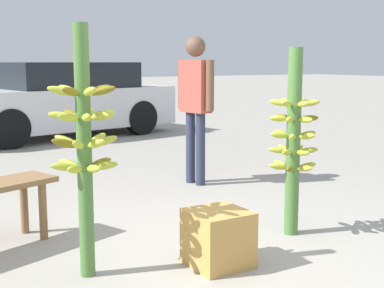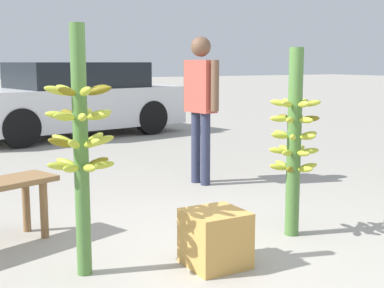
{
  "view_description": "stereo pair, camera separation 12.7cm",
  "coord_description": "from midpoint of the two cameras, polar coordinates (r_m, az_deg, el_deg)",
  "views": [
    {
      "loc": [
        -1.9,
        -2.79,
        1.33
      ],
      "look_at": [
        0.17,
        0.6,
        0.71
      ],
      "focal_mm": 50.0,
      "sensor_mm": 36.0,
      "label": 1
    },
    {
      "loc": [
        -1.79,
        -2.85,
        1.33
      ],
      "look_at": [
        0.17,
        0.6,
        0.71
      ],
      "focal_mm": 50.0,
      "sensor_mm": 36.0,
      "label": 2
    }
  ],
  "objects": [
    {
      "name": "ground_plane",
      "position": [
        3.62,
        1.7,
        -12.75
      ],
      "size": [
        80.0,
        80.0,
        0.0
      ],
      "primitive_type": "plane",
      "color": "#9E998E"
    },
    {
      "name": "banana_stalk_left",
      "position": [
        3.31,
        -12.53,
        0.18
      ],
      "size": [
        0.42,
        0.42,
        1.56
      ],
      "color": "#4C7A38",
      "rests_on": "ground_plane"
    },
    {
      "name": "banana_stalk_center",
      "position": [
        4.12,
        9.89,
        0.42
      ],
      "size": [
        0.38,
        0.38,
        1.43
      ],
      "color": "#4C7A38",
      "rests_on": "ground_plane"
    },
    {
      "name": "vendor_person",
      "position": [
        5.76,
        -0.26,
        5.15
      ],
      "size": [
        0.22,
        0.55,
        1.59
      ],
      "rotation": [
        0.0,
        0.0,
        1.73
      ],
      "color": "#2D334C",
      "rests_on": "ground_plane"
    },
    {
      "name": "parked_car",
      "position": [
        9.87,
        -14.18,
        4.53
      ],
      "size": [
        4.24,
        2.35,
        1.32
      ],
      "rotation": [
        0.0,
        0.0,
        1.75
      ],
      "color": "silver",
      "rests_on": "ground_plane"
    },
    {
      "name": "produce_crate",
      "position": [
        3.55,
        1.79,
        -10.01
      ],
      "size": [
        0.37,
        0.37,
        0.37
      ],
      "color": "#C69347",
      "rests_on": "ground_plane"
    }
  ]
}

